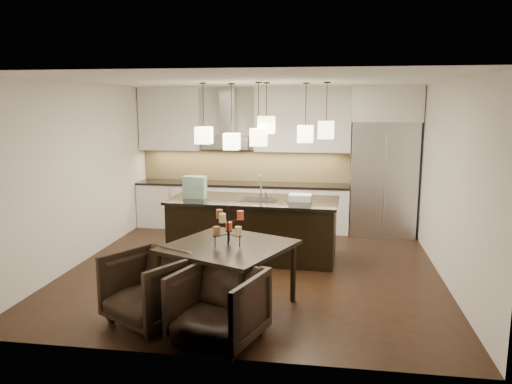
# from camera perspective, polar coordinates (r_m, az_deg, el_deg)

# --- Properties ---
(floor) EXTENTS (5.50, 5.50, 0.02)m
(floor) POSITION_cam_1_polar(r_m,az_deg,el_deg) (7.72, -0.23, -8.77)
(floor) COLOR black
(floor) RESTS_ON ground
(ceiling) EXTENTS (5.50, 5.50, 0.02)m
(ceiling) POSITION_cam_1_polar(r_m,az_deg,el_deg) (7.31, -0.24, 12.64)
(ceiling) COLOR white
(ceiling) RESTS_ON wall_back
(wall_back) EXTENTS (5.50, 0.02, 2.80)m
(wall_back) POSITION_cam_1_polar(r_m,az_deg,el_deg) (10.10, 2.20, 3.93)
(wall_back) COLOR silver
(wall_back) RESTS_ON ground
(wall_front) EXTENTS (5.50, 0.02, 2.80)m
(wall_front) POSITION_cam_1_polar(r_m,az_deg,el_deg) (4.72, -5.45, -3.27)
(wall_front) COLOR silver
(wall_front) RESTS_ON ground
(wall_left) EXTENTS (0.02, 5.50, 2.80)m
(wall_left) POSITION_cam_1_polar(r_m,az_deg,el_deg) (8.27, -19.49, 1.97)
(wall_left) COLOR silver
(wall_left) RESTS_ON ground
(wall_right) EXTENTS (0.02, 5.50, 2.80)m
(wall_right) POSITION_cam_1_polar(r_m,az_deg,el_deg) (7.48, 21.16, 1.06)
(wall_right) COLOR silver
(wall_right) RESTS_ON ground
(refrigerator) EXTENTS (1.20, 0.72, 2.15)m
(refrigerator) POSITION_cam_1_polar(r_m,az_deg,el_deg) (9.75, 14.29, 1.47)
(refrigerator) COLOR #B7B7BA
(refrigerator) RESTS_ON floor
(fridge_panel) EXTENTS (1.26, 0.72, 0.65)m
(fridge_panel) POSITION_cam_1_polar(r_m,az_deg,el_deg) (9.64, 14.66, 9.72)
(fridge_panel) COLOR silver
(fridge_panel) RESTS_ON refrigerator
(lower_cabinets) EXTENTS (4.21, 0.62, 0.88)m
(lower_cabinets) POSITION_cam_1_polar(r_m,az_deg,el_deg) (10.02, -1.61, -1.68)
(lower_cabinets) COLOR silver
(lower_cabinets) RESTS_ON floor
(countertop) EXTENTS (4.21, 0.66, 0.04)m
(countertop) POSITION_cam_1_polar(r_m,az_deg,el_deg) (9.93, -1.62, 0.92)
(countertop) COLOR black
(countertop) RESTS_ON lower_cabinets
(backsplash) EXTENTS (4.21, 0.02, 0.63)m
(backsplash) POSITION_cam_1_polar(r_m,az_deg,el_deg) (10.18, -1.33, 3.05)
(backsplash) COLOR #C9BB79
(backsplash) RESTS_ON countertop
(upper_cab_left) EXTENTS (1.25, 0.35, 1.25)m
(upper_cab_left) POSITION_cam_1_polar(r_m,az_deg,el_deg) (10.31, -9.70, 8.24)
(upper_cab_left) COLOR silver
(upper_cab_left) RESTS_ON wall_back
(upper_cab_right) EXTENTS (1.85, 0.35, 1.25)m
(upper_cab_right) POSITION_cam_1_polar(r_m,az_deg,el_deg) (9.81, 5.35, 8.25)
(upper_cab_right) COLOR silver
(upper_cab_right) RESTS_ON wall_back
(hood_canopy) EXTENTS (0.90, 0.52, 0.24)m
(hood_canopy) POSITION_cam_1_polar(r_m,az_deg,el_deg) (9.94, -3.30, 5.68)
(hood_canopy) COLOR #B7B7BA
(hood_canopy) RESTS_ON wall_back
(hood_chimney) EXTENTS (0.30, 0.28, 0.96)m
(hood_chimney) POSITION_cam_1_polar(r_m,az_deg,el_deg) (10.02, -3.20, 9.15)
(hood_chimney) COLOR #B7B7BA
(hood_chimney) RESTS_ON hood_canopy
(fruit_bowl) EXTENTS (0.34, 0.34, 0.06)m
(fruit_bowl) POSITION_cam_1_polar(r_m,az_deg,el_deg) (10.07, -6.65, 1.28)
(fruit_bowl) COLOR silver
(fruit_bowl) RESTS_ON countertop
(island_body) EXTENTS (2.67, 1.17, 0.92)m
(island_body) POSITION_cam_1_polar(r_m,az_deg,el_deg) (8.14, -0.31, -4.30)
(island_body) COLOR black
(island_body) RESTS_ON floor
(island_top) EXTENTS (2.76, 1.26, 0.04)m
(island_top) POSITION_cam_1_polar(r_m,az_deg,el_deg) (8.03, -0.31, -0.96)
(island_top) COLOR black
(island_top) RESTS_ON island_body
(faucet) EXTENTS (0.12, 0.26, 0.40)m
(faucet) POSITION_cam_1_polar(r_m,az_deg,el_deg) (8.07, 0.57, 0.69)
(faucet) COLOR silver
(faucet) RESTS_ON island_top
(tote_bag) EXTENTS (0.37, 0.21, 0.36)m
(tote_bag) POSITION_cam_1_polar(r_m,az_deg,el_deg) (8.15, -7.01, 0.55)
(tote_bag) COLOR #185540
(tote_bag) RESTS_ON island_top
(food_container) EXTENTS (0.37, 0.27, 0.11)m
(food_container) POSITION_cam_1_polar(r_m,az_deg,el_deg) (7.90, 5.10, -0.64)
(food_container) COLOR silver
(food_container) RESTS_ON island_top
(dining_table) EXTENTS (1.75, 1.75, 0.80)m
(dining_table) POSITION_cam_1_polar(r_m,az_deg,el_deg) (6.20, -3.17, -9.58)
(dining_table) COLOR black
(dining_table) RESTS_ON floor
(candelabra) EXTENTS (0.50, 0.50, 0.47)m
(candelabra) POSITION_cam_1_polar(r_m,az_deg,el_deg) (6.02, -3.23, -3.88)
(candelabra) COLOR black
(candelabra) RESTS_ON dining_table
(candle_a) EXTENTS (0.11, 0.11, 0.11)m
(candle_a) POSITION_cam_1_polar(r_m,az_deg,el_deg) (5.95, -2.04, -4.48)
(candle_a) COLOR beige
(candle_a) RESTS_ON candelabra
(candle_b) EXTENTS (0.11, 0.11, 0.11)m
(candle_b) POSITION_cam_1_polar(r_m,az_deg,el_deg) (6.17, -3.11, -3.95)
(candle_b) COLOR #DA412B
(candle_b) RESTS_ON candelabra
(candle_c) EXTENTS (0.11, 0.11, 0.11)m
(candle_c) POSITION_cam_1_polar(r_m,az_deg,el_deg) (5.97, -4.52, -4.45)
(candle_c) COLOR brown
(candle_c) RESTS_ON candelabra
(candle_d) EXTENTS (0.11, 0.11, 0.11)m
(candle_d) POSITION_cam_1_polar(r_m,az_deg,el_deg) (6.00, -1.80, -2.67)
(candle_d) COLOR #DA412B
(candle_d) RESTS_ON candelabra
(candle_e) EXTENTS (0.11, 0.11, 0.11)m
(candle_e) POSITION_cam_1_polar(r_m,az_deg,el_deg) (6.09, -4.20, -2.52)
(candle_e) COLOR brown
(candle_e) RESTS_ON candelabra
(candle_f) EXTENTS (0.11, 0.11, 0.11)m
(candle_f) POSITION_cam_1_polar(r_m,az_deg,el_deg) (5.87, -3.85, -2.99)
(candle_f) COLOR beige
(candle_f) RESTS_ON candelabra
(armchair_left) EXTENTS (1.21, 1.22, 0.82)m
(armchair_left) POSITION_cam_1_polar(r_m,az_deg,el_deg) (5.93, -11.87, -10.64)
(armchair_left) COLOR black
(armchair_left) RESTS_ON floor
(armchair_right) EXTENTS (1.07, 1.09, 0.79)m
(armchair_right) POSITION_cam_1_polar(r_m,az_deg,el_deg) (5.37, -4.34, -12.91)
(armchair_right) COLOR black
(armchair_right) RESTS_ON floor
(pendant_a) EXTENTS (0.24, 0.24, 0.26)m
(pendant_a) POSITION_cam_1_polar(r_m,az_deg,el_deg) (7.86, -5.99, 6.45)
(pendant_a) COLOR #FFF0B0
(pendant_a) RESTS_ON ceiling
(pendant_b) EXTENTS (0.24, 0.24, 0.26)m
(pendant_b) POSITION_cam_1_polar(r_m,az_deg,el_deg) (8.07, -2.78, 5.79)
(pendant_b) COLOR #FFF0B0
(pendant_b) RESTS_ON ceiling
(pendant_c) EXTENTS (0.24, 0.24, 0.26)m
(pendant_c) POSITION_cam_1_polar(r_m,az_deg,el_deg) (7.65, 1.20, 7.67)
(pendant_c) COLOR #FFF0B0
(pendant_c) RESTS_ON ceiling
(pendant_d) EXTENTS (0.24, 0.24, 0.26)m
(pendant_d) POSITION_cam_1_polar(r_m,az_deg,el_deg) (7.83, 5.66, 6.61)
(pendant_d) COLOR #FFF0B0
(pendant_d) RESTS_ON ceiling
(pendant_e) EXTENTS (0.24, 0.24, 0.26)m
(pendant_e) POSITION_cam_1_polar(r_m,az_deg,el_deg) (7.60, 8.01, 7.03)
(pendant_e) COLOR #FFF0B0
(pendant_e) RESTS_ON ceiling
(pendant_f) EXTENTS (0.24, 0.24, 0.26)m
(pendant_f) POSITION_cam_1_polar(r_m,az_deg,el_deg) (7.57, 0.30, 6.27)
(pendant_f) COLOR #FFF0B0
(pendant_f) RESTS_ON ceiling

